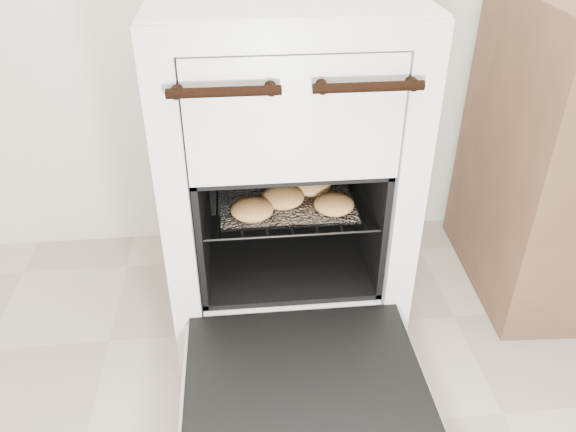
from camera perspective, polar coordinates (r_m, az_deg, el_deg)
The scene contains 5 objects.
stove at distance 1.50m, azimuth -0.54°, elevation 4.46°, with size 0.59×0.65×0.90m.
oven_door at distance 1.26m, azimuth 1.63°, elevation -16.14°, with size 0.53×0.41×0.04m.
oven_rack at distance 1.46m, azimuth -0.30°, elevation 2.29°, with size 0.43×0.41×0.01m.
foil_sheet at distance 1.44m, azimuth -0.23°, elevation 2.10°, with size 0.33×0.29×0.01m, color white.
baked_rolls at distance 1.42m, azimuth 0.91°, elevation 2.84°, with size 0.34×0.32×0.05m.
Camera 1 is at (-0.28, -0.15, 1.14)m, focal length 35.00 mm.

